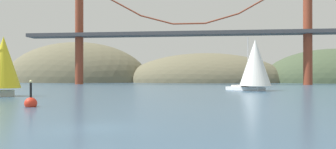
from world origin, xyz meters
name	(u,v)px	position (x,y,z in m)	size (l,w,h in m)	color
ground_plane	(92,128)	(0.00, 0.00, 0.00)	(360.00, 360.00, 0.00)	#385670
headland_right	(333,83)	(60.00, 135.00, 0.00)	(60.59, 44.00, 29.19)	#425138
headland_left	(77,82)	(-55.00, 135.00, 0.00)	(68.96, 44.00, 37.61)	#6B664C
headland_center	(205,82)	(5.00, 135.00, 0.00)	(72.59, 44.00, 26.24)	#6B664C
suspension_bridge	(189,30)	(0.00, 95.00, 18.04)	(112.17, 6.00, 38.53)	brown
sailboat_yellow_sail	(2,64)	(-21.74, 25.67, 4.34)	(8.56, 7.42, 9.45)	white
sailboat_white_mainsail	(255,64)	(14.90, 47.67, 5.10)	(9.40, 10.10, 10.29)	white
channel_buoy	(31,103)	(-9.64, 11.31, 0.37)	(1.10, 1.10, 2.64)	red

